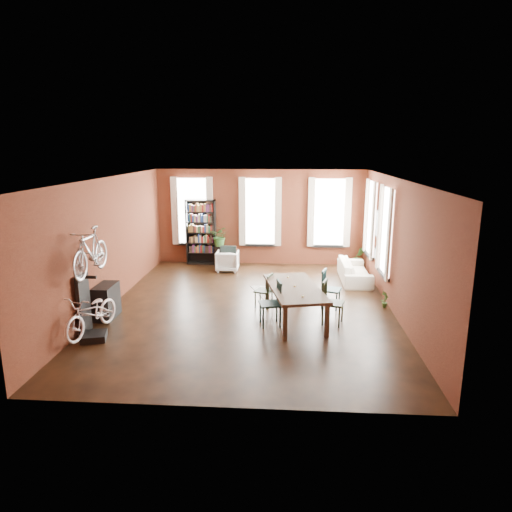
# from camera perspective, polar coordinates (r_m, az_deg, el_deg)

# --- Properties ---
(room) EXTENTS (9.00, 9.04, 3.22)m
(room) POSITION_cam_1_polar(r_m,az_deg,el_deg) (11.52, 0.63, 4.60)
(room) COLOR black
(room) RESTS_ON ground
(dining_table) EXTENTS (1.54, 2.52, 0.80)m
(dining_table) POSITION_cam_1_polar(r_m,az_deg,el_deg) (10.60, 4.82, -5.93)
(dining_table) COLOR #49382C
(dining_table) RESTS_ON ground
(dining_chair_a) EXTENTS (0.57, 0.57, 1.02)m
(dining_chair_a) POSITION_cam_1_polar(r_m,az_deg,el_deg) (10.22, 1.79, -5.97)
(dining_chair_a) COLOR #183436
(dining_chair_a) RESTS_ON ground
(dining_chair_b) EXTENTS (0.50, 0.50, 0.86)m
(dining_chair_b) POSITION_cam_1_polar(r_m,az_deg,el_deg) (11.39, 0.96, -4.34)
(dining_chair_b) COLOR black
(dining_chair_b) RESTS_ON ground
(dining_chair_c) EXTENTS (0.57, 0.57, 1.00)m
(dining_chair_c) POSITION_cam_1_polar(r_m,az_deg,el_deg) (10.45, 9.59, -5.79)
(dining_chair_c) COLOR black
(dining_chair_c) RESTS_ON ground
(dining_chair_d) EXTENTS (0.55, 0.55, 0.96)m
(dining_chair_d) POSITION_cam_1_polar(r_m,az_deg,el_deg) (11.46, 9.36, -4.15)
(dining_chair_d) COLOR #1A3639
(dining_chair_d) RESTS_ON ground
(bookshelf) EXTENTS (1.00, 0.32, 2.20)m
(bookshelf) POSITION_cam_1_polar(r_m,az_deg,el_deg) (15.58, -6.88, 2.97)
(bookshelf) COLOR black
(bookshelf) RESTS_ON ground
(white_armchair) EXTENTS (0.71, 0.66, 0.72)m
(white_armchair) POSITION_cam_1_polar(r_m,az_deg,el_deg) (14.75, -3.60, -0.50)
(white_armchair) COLOR silver
(white_armchair) RESTS_ON ground
(cream_sofa) EXTENTS (0.61, 2.08, 0.81)m
(cream_sofa) POSITION_cam_1_polar(r_m,az_deg,el_deg) (13.95, 12.25, -1.40)
(cream_sofa) COLOR beige
(cream_sofa) RESTS_ON ground
(striped_rug) EXTENTS (1.34, 1.65, 0.01)m
(striped_rug) POSITION_cam_1_polar(r_m,az_deg,el_deg) (12.65, 2.13, -4.53)
(striped_rug) COLOR black
(striped_rug) RESTS_ON ground
(bike_trainer) EXTENTS (0.61, 0.61, 0.14)m
(bike_trainer) POSITION_cam_1_polar(r_m,az_deg,el_deg) (10.21, -19.59, -9.45)
(bike_trainer) COLOR black
(bike_trainer) RESTS_ON ground
(bike_wall_rack) EXTENTS (0.16, 0.60, 1.30)m
(bike_wall_rack) POSITION_cam_1_polar(r_m,az_deg,el_deg) (10.45, -20.73, -5.62)
(bike_wall_rack) COLOR black
(bike_wall_rack) RESTS_ON ground
(console_table) EXTENTS (0.40, 0.80, 0.80)m
(console_table) POSITION_cam_1_polar(r_m,az_deg,el_deg) (11.26, -18.19, -5.40)
(console_table) COLOR black
(console_table) RESTS_ON ground
(plant_stand) EXTENTS (0.44, 0.44, 0.67)m
(plant_stand) POSITION_cam_1_polar(r_m,az_deg,el_deg) (15.43, -4.44, 0.03)
(plant_stand) COLOR black
(plant_stand) RESTS_ON ground
(plant_by_sofa) EXTENTS (0.50, 0.79, 0.33)m
(plant_by_sofa) POSITION_cam_1_polar(r_m,az_deg,el_deg) (15.47, 12.69, -0.89)
(plant_by_sofa) COLOR #2A5823
(plant_by_sofa) RESTS_ON ground
(plant_small) EXTENTS (0.47, 0.44, 0.15)m
(plant_small) POSITION_cam_1_polar(r_m,az_deg,el_deg) (11.91, 15.75, -5.84)
(plant_small) COLOR #346327
(plant_small) RESTS_ON ground
(bicycle_floor) EXTENTS (0.74, 0.97, 1.64)m
(bicycle_floor) POSITION_cam_1_polar(r_m,az_deg,el_deg) (9.94, -20.00, -4.60)
(bicycle_floor) COLOR silver
(bicycle_floor) RESTS_ON bike_trainer
(bicycle_hung) EXTENTS (0.47, 1.00, 1.66)m
(bicycle_hung) POSITION_cam_1_polar(r_m,az_deg,el_deg) (9.98, -20.13, 2.37)
(bicycle_hung) COLOR #A5A8AD
(bicycle_hung) RESTS_ON bike_wall_rack
(plant_on_stand) EXTENTS (0.71, 0.76, 0.53)m
(plant_on_stand) POSITION_cam_1_polar(r_m,az_deg,el_deg) (15.30, -4.51, 2.21)
(plant_on_stand) COLOR #2C5823
(plant_on_stand) RESTS_ON plant_stand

